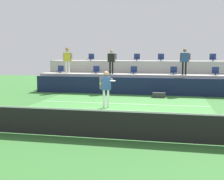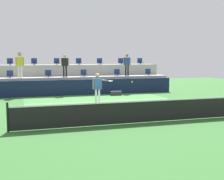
{
  "view_description": "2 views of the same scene",
  "coord_description": "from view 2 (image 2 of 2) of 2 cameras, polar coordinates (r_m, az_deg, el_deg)",
  "views": [
    {
      "loc": [
        2.59,
        -12.51,
        2.62
      ],
      "look_at": [
        0.32,
        -1.59,
        1.23
      ],
      "focal_mm": 46.82,
      "sensor_mm": 36.0,
      "label": 1
    },
    {
      "loc": [
        -4.85,
        -15.29,
        2.65
      ],
      "look_at": [
        -0.58,
        -1.72,
        1.14
      ],
      "focal_mm": 48.83,
      "sensor_mm": 36.0,
      "label": 2
    }
  ],
  "objects": [
    {
      "name": "seating_tier_upper",
      "position": [
        24.92,
        -6.18,
        2.34
      ],
      "size": [
        13.0,
        1.8,
        2.1
      ],
      "primitive_type": "cube",
      "color": "#ADAAA3",
      "rests_on": "ground_plane"
    },
    {
      "name": "stadium_chair_upper_far_right",
      "position": [
        26.37,
        5.3,
        5.31
      ],
      "size": [
        0.44,
        0.4,
        0.52
      ],
      "color": "#2D2D33",
      "rests_on": "seating_tier_upper"
    },
    {
      "name": "stadium_chair_lower_center",
      "position": [
        23.07,
        -5.3,
        3.09
      ],
      "size": [
        0.44,
        0.4,
        0.52
      ],
      "color": "#2D2D33",
      "rests_on": "seating_tier_lower"
    },
    {
      "name": "seating_tier_lower",
      "position": [
        23.2,
        -5.3,
        1.03
      ],
      "size": [
        13.0,
        1.8,
        1.25
      ],
      "primitive_type": "cube",
      "color": "#ADAAA3",
      "rests_on": "ground_plane"
    },
    {
      "name": "spectator_leaning_on_rail",
      "position": [
        23.6,
        2.82,
        5.13
      ],
      "size": [
        0.59,
        0.24,
        1.69
      ],
      "color": "black",
      "rests_on": "seating_tier_lower"
    },
    {
      "name": "ground_plane",
      "position": [
        16.26,
        0.16,
        -3.31
      ],
      "size": [
        40.0,
        40.0,
        0.0
      ],
      "primitive_type": "plane",
      "color": "#336B2D"
    },
    {
      "name": "stadium_chair_upper_mid_right",
      "position": [
        25.2,
        -2.29,
        5.29
      ],
      "size": [
        0.44,
        0.4,
        0.52
      ],
      "color": "#2D2D33",
      "rests_on": "seating_tier_upper"
    },
    {
      "name": "spectator_in_white",
      "position": [
        22.4,
        -8.82,
        4.93
      ],
      "size": [
        0.58,
        0.24,
        1.65
      ],
      "color": "black",
      "rests_on": "seating_tier_lower"
    },
    {
      "name": "stadium_chair_lower_right",
      "position": [
        23.77,
        1.0,
        3.2
      ],
      "size": [
        0.44,
        0.4,
        0.52
      ],
      "color": "#2D2D33",
      "rests_on": "seating_tier_lower"
    },
    {
      "name": "stadium_chair_upper_right",
      "position": [
        25.75,
        1.71,
        5.31
      ],
      "size": [
        0.44,
        0.4,
        0.52
      ],
      "color": "#2D2D33",
      "rests_on": "seating_tier_upper"
    },
    {
      "name": "spectator_with_hat",
      "position": [
        22.15,
        -16.89,
        5.0
      ],
      "size": [
        0.6,
        0.47,
        1.77
      ],
      "color": "white",
      "rests_on": "seating_tier_lower"
    },
    {
      "name": "stadium_chair_upper_mid_left",
      "position": [
        24.52,
        -10.29,
        5.18
      ],
      "size": [
        0.44,
        0.4,
        0.52
      ],
      "color": "#2D2D33",
      "rests_on": "seating_tier_upper"
    },
    {
      "name": "tennis_player",
      "position": [
        17.02,
        -2.66,
        0.86
      ],
      "size": [
        0.99,
        1.17,
        1.79
      ],
      "color": "white",
      "rests_on": "ground_plane"
    },
    {
      "name": "court_service_line",
      "position": [
        18.53,
        -2.09,
        -2.14
      ],
      "size": [
        9.0,
        0.06,
        0.0
      ],
      "primitive_type": "cube",
      "color": "white",
      "rests_on": "ground_plane"
    },
    {
      "name": "equipment_bag",
      "position": [
        21.52,
        0.75,
        -0.61
      ],
      "size": [
        0.76,
        0.28,
        0.3
      ],
      "primitive_type": "cube",
      "color": "#333338",
      "rests_on": "ground_plane"
    },
    {
      "name": "stadium_chair_upper_left",
      "position": [
        24.37,
        -14.36,
        5.08
      ],
      "size": [
        0.44,
        0.4,
        0.52
      ],
      "color": "#2D2D33",
      "rests_on": "seating_tier_upper"
    },
    {
      "name": "stadium_chair_upper_far_left",
      "position": [
        24.33,
        -18.56,
        4.96
      ],
      "size": [
        0.44,
        0.4,
        0.52
      ],
      "color": "#2D2D33",
      "rests_on": "seating_tier_upper"
    },
    {
      "name": "stadium_chair_lower_far_left",
      "position": [
        22.56,
        -18.57,
        2.74
      ],
      "size": [
        0.44,
        0.4,
        0.52
      ],
      "color": "#2D2D33",
      "rests_on": "seating_tier_lower"
    },
    {
      "name": "tennis_ball",
      "position": [
        13.71,
        3.79,
        1.53
      ],
      "size": [
        0.07,
        0.07,
        0.07
      ],
      "color": "#CCE033"
    },
    {
      "name": "court_inner_paint",
      "position": [
        17.2,
        -0.85,
        -2.79
      ],
      "size": [
        9.0,
        10.0,
        0.01
      ],
      "primitive_type": "cube",
      "color": "#3D7F38",
      "rests_on": "ground_plane"
    },
    {
      "name": "stadium_chair_upper_center",
      "position": [
        24.8,
        -6.23,
        5.25
      ],
      "size": [
        0.44,
        0.4,
        0.52
      ],
      "color": "#2D2D33",
      "rests_on": "seating_tier_upper"
    },
    {
      "name": "tennis_net",
      "position": [
        12.48,
        5.73,
        -3.89
      ],
      "size": [
        10.48,
        0.08,
        1.07
      ],
      "color": "black",
      "rests_on": "ground_plane"
    },
    {
      "name": "stadium_chair_lower_far_right",
      "position": [
        24.73,
        6.82,
        3.27
      ],
      "size": [
        0.44,
        0.4,
        0.52
      ],
      "color": "#2D2D33",
      "rests_on": "seating_tier_lower"
    },
    {
      "name": "stadium_chair_lower_left",
      "position": [
        22.67,
        -11.85,
        2.93
      ],
      "size": [
        0.44,
        0.4,
        0.52
      ],
      "color": "#2D2D33",
      "rests_on": "seating_tier_lower"
    },
    {
      "name": "sponsor_backboard",
      "position": [
        21.94,
        -4.58,
        0.55
      ],
      "size": [
        13.0,
        0.16,
        1.1
      ],
      "primitive_type": "cube",
      "color": "#141E42",
      "rests_on": "ground_plane"
    }
  ]
}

